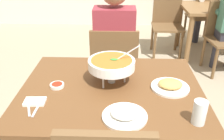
{
  "coord_description": "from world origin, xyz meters",
  "views": [
    {
      "loc": [
        0.05,
        -1.34,
        1.56
      ],
      "look_at": [
        0.0,
        0.15,
        0.79
      ],
      "focal_mm": 39.79,
      "sensor_mm": 36.0,
      "label": 1
    }
  ],
  "objects": [
    {
      "name": "fork_utensil",
      "position": [
        -0.45,
        -0.23,
        0.74
      ],
      "size": [
        0.07,
        0.16,
        0.01
      ],
      "primitive_type": "cube",
      "rotation": [
        0.0,
        0.0,
        0.38
      ],
      "color": "silver",
      "rests_on": "dining_table_main"
    },
    {
      "name": "napkin_folded",
      "position": [
        -0.43,
        -0.18,
        0.74
      ],
      "size": [
        0.12,
        0.09,
        0.02
      ],
      "primitive_type": "cube",
      "rotation": [
        0.0,
        0.0,
        0.05
      ],
      "color": "white",
      "rests_on": "dining_table_main"
    },
    {
      "name": "chair_bg_middle",
      "position": [
        1.39,
        1.77,
        0.51
      ],
      "size": [
        0.48,
        0.48,
        0.9
      ],
      "color": "brown",
      "rests_on": "ground_plane"
    },
    {
      "name": "sauce_dish",
      "position": [
        -0.35,
        0.0,
        0.75
      ],
      "size": [
        0.09,
        0.09,
        0.02
      ],
      "color": "white",
      "rests_on": "dining_table_main"
    },
    {
      "name": "dining_table_far",
      "position": [
        1.45,
        2.28,
        0.61
      ],
      "size": [
        1.0,
        0.8,
        0.74
      ],
      "color": "brown",
      "rests_on": "ground_plane"
    },
    {
      "name": "dining_table_main",
      "position": [
        0.0,
        0.0,
        0.63
      ],
      "size": [
        1.14,
        0.91,
        0.74
      ],
      "color": "brown",
      "rests_on": "ground_plane"
    },
    {
      "name": "chair_bg_left",
      "position": [
        1.42,
        2.76,
        0.51
      ],
      "size": [
        0.48,
        0.48,
        0.9
      ],
      "color": "brown",
      "rests_on": "ground_plane"
    },
    {
      "name": "drink_glass",
      "position": [
        0.46,
        -0.32,
        0.79
      ],
      "size": [
        0.07,
        0.07,
        0.13
      ],
      "color": "silver",
      "rests_on": "dining_table_main"
    },
    {
      "name": "rice_plate",
      "position": [
        0.08,
        -0.3,
        0.76
      ],
      "size": [
        0.24,
        0.24,
        0.06
      ],
      "color": "white",
      "rests_on": "dining_table_main"
    },
    {
      "name": "diner_main",
      "position": [
        0.0,
        0.78,
        0.75
      ],
      "size": [
        0.4,
        0.45,
        1.31
      ],
      "color": "#2D2D38",
      "rests_on": "ground_plane"
    },
    {
      "name": "spoon_utensil",
      "position": [
        -0.4,
        -0.23,
        0.74
      ],
      "size": [
        0.02,
        0.17,
        0.01
      ],
      "primitive_type": "cube",
      "rotation": [
        0.0,
        0.0,
        -0.02
      ],
      "color": "silver",
      "rests_on": "dining_table_main"
    },
    {
      "name": "curry_bowl",
      "position": [
        -0.0,
        0.08,
        0.86
      ],
      "size": [
        0.33,
        0.3,
        0.26
      ],
      "color": "silver",
      "rests_on": "dining_table_main"
    },
    {
      "name": "chair_bg_right",
      "position": [
        0.75,
        2.33,
        0.51
      ],
      "size": [
        0.45,
        0.45,
        0.9
      ],
      "color": "brown",
      "rests_on": "ground_plane"
    },
    {
      "name": "appetizer_plate",
      "position": [
        0.37,
        0.01,
        0.76
      ],
      "size": [
        0.24,
        0.24,
        0.06
      ],
      "color": "white",
      "rests_on": "dining_table_main"
    },
    {
      "name": "chair_diner_main",
      "position": [
        -0.0,
        0.74,
        0.51
      ],
      "size": [
        0.44,
        0.44,
        0.9
      ],
      "color": "brown",
      "rests_on": "ground_plane"
    }
  ]
}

